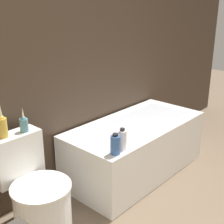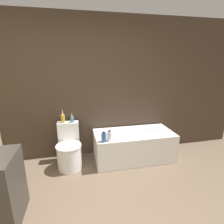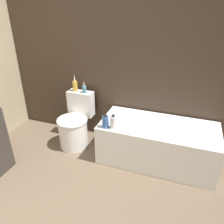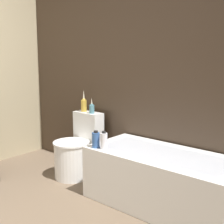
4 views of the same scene
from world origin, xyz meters
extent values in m
cube|color=#423326|center=(0.00, 2.12, 1.30)|extent=(6.40, 0.06, 2.60)
cube|color=white|center=(0.81, 1.72, 0.26)|extent=(1.46, 0.69, 0.53)
cube|color=#B7BCC6|center=(0.81, 1.72, 0.52)|extent=(1.26, 0.49, 0.01)
cylinder|color=white|center=(-0.37, 1.64, 0.21)|extent=(0.41, 0.41, 0.41)
cylinder|color=white|center=(-0.37, 1.64, 0.42)|extent=(0.43, 0.43, 0.02)
cube|color=white|center=(-0.37, 1.92, 0.56)|extent=(0.37, 0.17, 0.37)
cylinder|color=gold|center=(-0.45, 1.93, 0.82)|extent=(0.07, 0.07, 0.14)
sphere|color=gold|center=(-0.45, 1.93, 0.89)|extent=(0.05, 0.05, 0.05)
cone|color=beige|center=(-0.45, 1.93, 0.95)|extent=(0.02, 0.02, 0.13)
cylinder|color=teal|center=(-0.29, 1.91, 0.79)|extent=(0.06, 0.06, 0.10)
sphere|color=teal|center=(-0.29, 1.91, 0.84)|extent=(0.04, 0.04, 0.04)
cone|color=beige|center=(-0.29, 1.91, 0.89)|extent=(0.02, 0.02, 0.09)
cylinder|color=#335999|center=(0.20, 1.45, 0.60)|extent=(0.08, 0.08, 0.15)
cylinder|color=black|center=(0.20, 1.45, 0.69)|extent=(0.04, 0.04, 0.02)
cylinder|color=silver|center=(0.30, 1.46, 0.61)|extent=(0.07, 0.07, 0.16)
cylinder|color=black|center=(0.30, 1.46, 0.70)|extent=(0.04, 0.04, 0.02)
camera|label=1|loc=(-1.42, 0.01, 1.66)|focal=50.00mm
camera|label=2|loc=(-0.21, -1.13, 1.78)|focal=28.00mm
camera|label=3|loc=(1.06, -0.69, 1.90)|focal=35.00mm
camera|label=4|loc=(2.27, -0.72, 1.46)|focal=50.00mm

